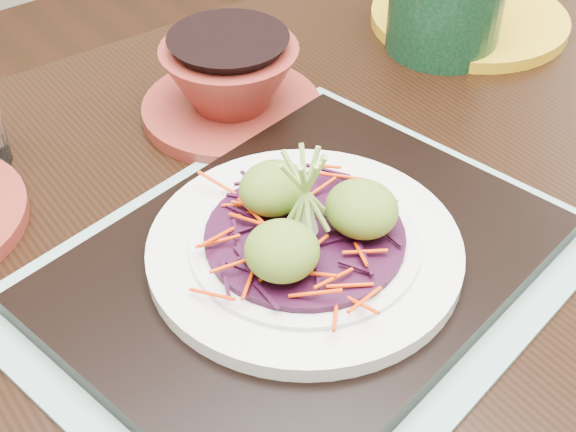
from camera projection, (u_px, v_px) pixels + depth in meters
dining_table at (295, 344)px, 0.68m from camera, size 1.19×0.81×0.73m
placemat at (304, 273)px, 0.60m from camera, size 0.46×0.39×0.00m
serving_tray at (304, 263)px, 0.60m from camera, size 0.40×0.33×0.02m
white_plate at (305, 248)px, 0.59m from camera, size 0.23×0.23×0.02m
cabbage_bed at (305, 236)px, 0.58m from camera, size 0.15×0.15×0.01m
carrot_julienne at (305, 229)px, 0.57m from camera, size 0.18×0.18×0.01m
guacamole_scoops at (306, 215)px, 0.56m from camera, size 0.13×0.11×0.04m
scallion_garnish at (306, 195)px, 0.55m from camera, size 0.05×0.05×0.08m
terracotta_bowl_set at (231, 86)px, 0.75m from camera, size 0.21×0.21×0.07m
yellow_plate at (469, 18)px, 0.90m from camera, size 0.27×0.27×0.01m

